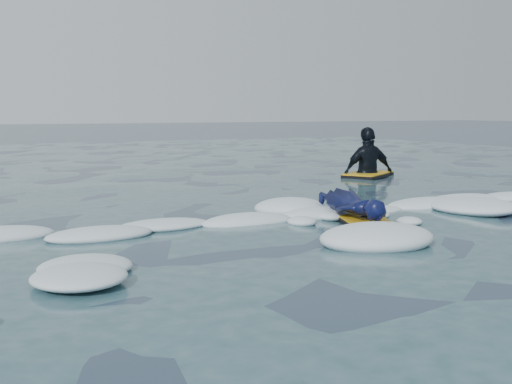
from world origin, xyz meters
TOP-DOWN VIEW (x-y plane):
  - ground at (0.00, 0.00)m, footprint 120.00×120.00m
  - foam_band at (0.00, 1.03)m, footprint 12.00×3.10m
  - prone_woman_unit at (1.16, 0.90)m, footprint 0.79×1.52m
  - waiting_rider_unit at (4.37, 5.06)m, footprint 1.39×1.23m

SIDE VIEW (x-z plane):
  - ground at x=0.00m, z-range 0.00..0.00m
  - foam_band at x=0.00m, z-range -0.15..0.15m
  - waiting_rider_unit at x=4.37m, z-range -0.85..0.98m
  - prone_woman_unit at x=1.16m, z-range 0.00..0.37m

